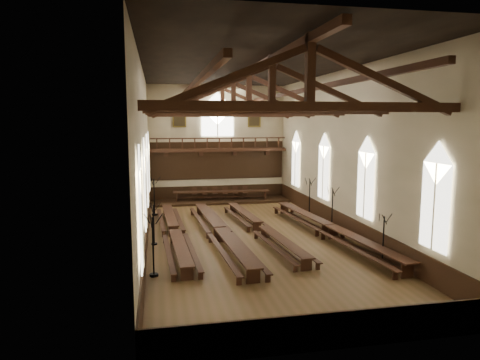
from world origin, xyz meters
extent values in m
plane|color=brown|center=(0.00, 0.00, 0.00)|extent=(26.00, 26.00, 0.00)
plane|color=beige|center=(0.00, 13.00, 5.00)|extent=(12.00, 0.00, 12.00)
plane|color=beige|center=(0.00, -13.00, 5.00)|extent=(12.00, 0.00, 12.00)
plane|color=beige|center=(-6.00, 0.00, 5.00)|extent=(0.00, 26.00, 26.00)
plane|color=beige|center=(6.00, 0.00, 5.00)|extent=(0.00, 26.00, 26.00)
plane|color=black|center=(0.00, 0.00, 10.00)|extent=(26.00, 26.00, 0.00)
cube|color=black|center=(0.00, 12.96, 0.60)|extent=(11.90, 0.08, 1.20)
cube|color=black|center=(0.00, -12.96, 0.60)|extent=(11.90, 0.08, 1.20)
cube|color=black|center=(-5.96, 0.00, 0.60)|extent=(0.08, 25.90, 1.20)
cube|color=black|center=(5.96, 0.00, 0.60)|extent=(0.08, 25.90, 1.20)
cube|color=white|center=(-5.90, -9.00, 3.40)|extent=(0.05, 1.80, 3.60)
cube|color=white|center=(-5.90, -9.00, 5.20)|extent=(0.05, 1.80, 1.80)
cylinder|color=beige|center=(-5.86, -9.00, 3.40)|extent=(0.08, 0.08, 3.60)
cube|color=white|center=(-5.90, -3.00, 3.40)|extent=(0.05, 1.80, 3.60)
cube|color=white|center=(-5.90, -3.00, 5.20)|extent=(0.05, 1.80, 1.80)
cylinder|color=beige|center=(-5.86, -3.00, 3.40)|extent=(0.08, 0.08, 3.60)
cube|color=white|center=(-5.90, 3.00, 3.40)|extent=(0.05, 1.80, 3.60)
cube|color=white|center=(-5.90, 3.00, 5.20)|extent=(0.05, 1.80, 1.80)
cylinder|color=beige|center=(-5.86, 3.00, 3.40)|extent=(0.08, 0.08, 3.60)
cube|color=white|center=(-5.90, 9.00, 3.40)|extent=(0.05, 1.80, 3.60)
cube|color=white|center=(-5.90, 9.00, 5.20)|extent=(0.05, 1.80, 1.80)
cylinder|color=beige|center=(-5.86, 9.00, 3.40)|extent=(0.08, 0.08, 3.60)
cube|color=white|center=(5.90, -9.00, 3.40)|extent=(0.05, 1.80, 3.60)
cube|color=white|center=(5.90, -9.00, 5.20)|extent=(0.05, 1.80, 1.80)
cylinder|color=beige|center=(5.86, -9.00, 3.40)|extent=(0.08, 0.08, 3.60)
cube|color=white|center=(5.90, -3.00, 3.40)|extent=(0.05, 1.80, 3.60)
cube|color=white|center=(5.90, -3.00, 5.20)|extent=(0.05, 1.80, 1.80)
cylinder|color=beige|center=(5.86, -3.00, 3.40)|extent=(0.08, 0.08, 3.60)
cube|color=white|center=(5.90, 3.00, 3.40)|extent=(0.05, 1.80, 3.60)
cube|color=white|center=(5.90, 3.00, 5.20)|extent=(0.05, 1.80, 1.80)
cylinder|color=beige|center=(5.86, 3.00, 3.40)|extent=(0.08, 0.08, 3.60)
cube|color=white|center=(5.90, 9.00, 3.40)|extent=(0.05, 1.80, 3.60)
cube|color=white|center=(5.90, 9.00, 5.20)|extent=(0.05, 1.80, 1.80)
cylinder|color=beige|center=(5.86, 9.00, 3.40)|extent=(0.08, 0.08, 3.60)
cube|color=white|center=(0.00, 12.90, 6.80)|extent=(2.80, 0.05, 2.40)
cube|color=white|center=(0.00, 12.90, 8.00)|extent=(2.80, 0.05, 2.80)
cylinder|color=beige|center=(0.00, 12.86, 6.80)|extent=(0.10, 0.10, 2.40)
cube|color=#3D2213|center=(0.00, 12.35, 4.40)|extent=(11.80, 1.20, 0.20)
cube|color=black|center=(0.00, 12.94, 3.45)|extent=(11.80, 0.10, 3.30)
cube|color=#3D2213|center=(0.00, 11.81, 5.45)|extent=(11.60, 0.12, 0.10)
cube|color=#3D2213|center=(0.00, 11.81, 4.55)|extent=(11.60, 0.12, 0.10)
cube|color=#3D2213|center=(-4.50, 12.75, 4.15)|extent=(0.35, 0.40, 0.50)
cube|color=#3D2213|center=(-1.50, 12.75, 4.15)|extent=(0.35, 0.40, 0.50)
cube|color=#3D2213|center=(1.50, 12.75, 4.15)|extent=(0.35, 0.40, 0.50)
cube|color=#3D2213|center=(4.50, 12.75, 4.15)|extent=(0.35, 0.40, 0.50)
cube|color=brown|center=(-3.30, 12.91, 7.10)|extent=(1.15, 0.06, 1.45)
cube|color=black|center=(-3.30, 12.87, 7.10)|extent=(0.95, 0.04, 1.25)
cube|color=brown|center=(3.30, 12.91, 7.10)|extent=(1.15, 0.06, 1.45)
cube|color=black|center=(3.30, 12.87, 7.10)|extent=(0.95, 0.04, 1.25)
cube|color=#3D2213|center=(0.00, -10.00, 7.40)|extent=(11.70, 0.35, 0.35)
cube|color=#3D2213|center=(0.00, -10.00, 8.70)|extent=(0.30, 0.30, 2.40)
cube|color=#3D2213|center=(-2.88, -10.00, 8.30)|extent=(5.44, 0.26, 2.40)
cube|color=#3D2213|center=(2.88, -10.00, 8.30)|extent=(5.44, 0.26, 2.40)
cube|color=#3D2213|center=(0.00, -5.00, 7.40)|extent=(11.70, 0.35, 0.35)
cube|color=#3D2213|center=(0.00, -5.00, 8.70)|extent=(0.30, 0.30, 2.40)
cube|color=#3D2213|center=(-2.88, -5.00, 8.30)|extent=(5.44, 0.26, 2.40)
cube|color=#3D2213|center=(2.88, -5.00, 8.30)|extent=(5.44, 0.26, 2.40)
cube|color=#3D2213|center=(0.00, 0.00, 7.40)|extent=(11.70, 0.35, 0.35)
cube|color=#3D2213|center=(0.00, 0.00, 8.70)|extent=(0.30, 0.30, 2.40)
cube|color=#3D2213|center=(-2.88, 0.00, 8.30)|extent=(5.44, 0.26, 2.40)
cube|color=#3D2213|center=(2.88, 0.00, 8.30)|extent=(5.44, 0.26, 2.40)
cube|color=#3D2213|center=(0.00, 5.00, 7.40)|extent=(11.70, 0.35, 0.35)
cube|color=#3D2213|center=(0.00, 5.00, 8.70)|extent=(0.30, 0.30, 2.40)
cube|color=#3D2213|center=(-2.88, 5.00, 8.30)|extent=(5.44, 0.26, 2.40)
cube|color=#3D2213|center=(2.88, 5.00, 8.30)|extent=(5.44, 0.26, 2.40)
cube|color=#3D2213|center=(0.00, 10.00, 7.40)|extent=(11.70, 0.35, 0.35)
cube|color=#3D2213|center=(0.00, 10.00, 8.70)|extent=(0.30, 0.30, 2.40)
cube|color=#3D2213|center=(-2.88, 10.00, 8.30)|extent=(5.44, 0.26, 2.40)
cube|color=#3D2213|center=(2.88, 10.00, 8.30)|extent=(5.44, 0.26, 2.40)
cube|color=#3D2213|center=(-3.36, 0.00, 8.70)|extent=(0.25, 25.70, 0.25)
cube|color=#3D2213|center=(3.36, 0.00, 8.70)|extent=(0.25, 25.70, 0.25)
cube|color=#3D2213|center=(0.00, 0.00, 9.70)|extent=(0.30, 25.70, 0.30)
cube|color=#3D2213|center=(-4.40, -3.40, 0.67)|extent=(0.92, 6.66, 0.08)
cube|color=#3D2213|center=(-4.40, -6.39, 0.32)|extent=(0.57, 0.10, 0.64)
cube|color=#3D2213|center=(-4.40, -0.41, 0.32)|extent=(0.57, 0.10, 0.64)
cube|color=#3D2213|center=(-4.40, -3.40, 0.24)|extent=(0.31, 5.88, 0.08)
cube|color=#3D2213|center=(-4.99, -3.42, 0.40)|extent=(0.52, 6.65, 0.06)
cube|color=#3D2213|center=(-4.99, -6.46, 0.19)|extent=(0.21, 0.07, 0.37)
cube|color=#3D2213|center=(-4.99, -0.39, 0.19)|extent=(0.21, 0.07, 0.37)
cube|color=#3D2213|center=(-3.81, -3.38, 0.40)|extent=(0.52, 6.65, 0.06)
cube|color=#3D2213|center=(-3.81, -6.42, 0.19)|extent=(0.21, 0.07, 0.37)
cube|color=#3D2213|center=(-3.81, -0.34, 0.19)|extent=(0.21, 0.07, 0.37)
cube|color=#3D2213|center=(-4.40, 4.00, 0.67)|extent=(0.92, 6.66, 0.08)
cube|color=#3D2213|center=(-4.40, 1.01, 0.32)|extent=(0.57, 0.10, 0.64)
cube|color=#3D2213|center=(-4.40, 6.99, 0.32)|extent=(0.57, 0.10, 0.64)
cube|color=#3D2213|center=(-4.40, 4.00, 0.24)|extent=(0.31, 5.88, 0.08)
cube|color=#3D2213|center=(-4.99, 3.98, 0.40)|extent=(0.52, 6.65, 0.06)
cube|color=#3D2213|center=(-4.99, 0.94, 0.19)|extent=(0.21, 0.07, 0.37)
cube|color=#3D2213|center=(-4.99, 7.01, 0.19)|extent=(0.21, 0.07, 0.37)
cube|color=#3D2213|center=(-3.81, 4.02, 0.40)|extent=(0.52, 6.65, 0.06)
cube|color=#3D2213|center=(-3.81, 0.98, 0.19)|extent=(0.21, 0.07, 0.37)
cube|color=#3D2213|center=(-3.81, 7.06, 0.19)|extent=(0.21, 0.07, 0.37)
cube|color=#3D2213|center=(-1.78, -4.04, 0.73)|extent=(1.13, 7.25, 0.08)
cube|color=#3D2213|center=(-1.78, -7.29, 0.35)|extent=(0.62, 0.12, 0.69)
cube|color=#3D2213|center=(-1.78, -0.79, 0.35)|extent=(0.62, 0.12, 0.69)
cube|color=#3D2213|center=(-1.78, -4.04, 0.26)|extent=(0.45, 6.39, 0.08)
cube|color=#3D2213|center=(-2.42, -4.08, 0.43)|extent=(0.70, 7.23, 0.06)
cube|color=#3D2213|center=(-2.42, -7.38, 0.20)|extent=(0.23, 0.09, 0.40)
cube|color=#3D2213|center=(-2.42, -0.78, 0.20)|extent=(0.23, 0.09, 0.40)
cube|color=#3D2213|center=(-1.15, -4.01, 0.43)|extent=(0.70, 7.23, 0.06)
cube|color=#3D2213|center=(-1.15, -7.31, 0.20)|extent=(0.23, 0.09, 0.40)
cube|color=#3D2213|center=(-1.15, -0.71, 0.20)|extent=(0.23, 0.09, 0.40)
cube|color=#3D2213|center=(-1.78, 3.36, 0.73)|extent=(1.13, 7.25, 0.08)
cube|color=#3D2213|center=(-1.78, 0.11, 0.35)|extent=(0.62, 0.12, 0.69)
cube|color=#3D2213|center=(-1.78, 6.61, 0.35)|extent=(0.62, 0.12, 0.69)
cube|color=#3D2213|center=(-1.78, 3.36, 0.26)|extent=(0.45, 6.39, 0.08)
cube|color=#3D2213|center=(-2.42, 3.32, 0.43)|extent=(0.70, 7.23, 0.06)
cube|color=#3D2213|center=(-2.42, 0.02, 0.20)|extent=(0.23, 0.09, 0.40)
cube|color=#3D2213|center=(-2.42, 6.62, 0.20)|extent=(0.23, 0.09, 0.40)
cube|color=#3D2213|center=(-1.15, 3.39, 0.43)|extent=(0.70, 7.23, 0.06)
cube|color=#3D2213|center=(-1.15, 0.09, 0.20)|extent=(0.23, 0.09, 0.40)
cube|color=#3D2213|center=(-1.15, 6.69, 0.20)|extent=(0.23, 0.09, 0.40)
cube|color=#3D2213|center=(0.84, -3.36, 0.65)|extent=(1.16, 6.46, 0.07)
cube|color=#3D2213|center=(0.84, -6.25, 0.31)|extent=(0.55, 0.12, 0.61)
cube|color=#3D2213|center=(0.84, -0.47, 0.31)|extent=(0.55, 0.12, 0.61)
cube|color=#3D2213|center=(0.84, -3.36, 0.23)|extent=(0.53, 5.68, 0.07)
cube|color=#3D2213|center=(0.28, -3.40, 0.39)|extent=(0.77, 6.43, 0.06)
cube|color=#3D2213|center=(0.28, -6.34, 0.18)|extent=(0.21, 0.08, 0.36)
cube|color=#3D2213|center=(0.28, -0.47, 0.18)|extent=(0.21, 0.08, 0.36)
cube|color=#3D2213|center=(1.41, -3.31, 0.39)|extent=(0.77, 6.43, 0.06)
cube|color=#3D2213|center=(1.41, -6.25, 0.18)|extent=(0.21, 0.08, 0.36)
cube|color=#3D2213|center=(1.41, -0.37, 0.18)|extent=(0.21, 0.08, 0.36)
cube|color=#3D2213|center=(0.84, 4.04, 0.65)|extent=(1.16, 6.46, 0.07)
cube|color=#3D2213|center=(0.84, 1.15, 0.31)|extent=(0.55, 0.12, 0.61)
cube|color=#3D2213|center=(0.84, 6.93, 0.31)|extent=(0.55, 0.12, 0.61)
cube|color=#3D2213|center=(0.84, 4.04, 0.23)|extent=(0.53, 5.68, 0.07)
cube|color=#3D2213|center=(0.28, 4.00, 0.39)|extent=(0.77, 6.43, 0.06)
cube|color=#3D2213|center=(0.28, 1.06, 0.18)|extent=(0.21, 0.08, 0.36)
cube|color=#3D2213|center=(0.28, 6.93, 0.18)|extent=(0.21, 0.08, 0.36)
cube|color=#3D2213|center=(1.41, 4.09, 0.39)|extent=(0.77, 6.43, 0.06)
cube|color=#3D2213|center=(1.41, 1.15, 0.18)|extent=(0.21, 0.08, 0.36)
cube|color=#3D2213|center=(1.41, 7.03, 0.18)|extent=(0.21, 0.08, 0.36)
cube|color=#3D2213|center=(4.74, -4.70, 0.74)|extent=(1.46, 7.34, 0.08)
cube|color=#3D2213|center=(4.74, -7.98, 0.35)|extent=(0.63, 0.15, 0.70)
cube|color=#3D2213|center=(4.74, -1.41, 0.35)|extent=(0.63, 0.15, 0.70)
cube|color=#3D2213|center=(4.74, -4.70, 0.26)|extent=(0.73, 6.44, 0.08)
cube|color=#3D2213|center=(4.10, -4.76, 0.44)|extent=(1.02, 7.29, 0.06)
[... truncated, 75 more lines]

